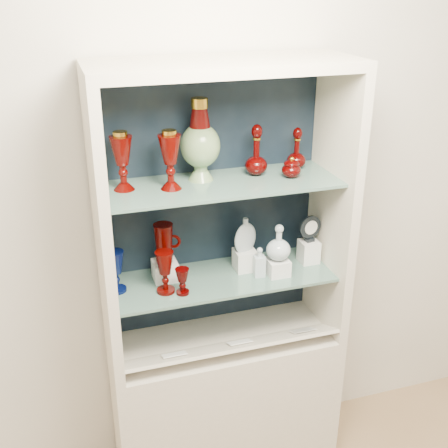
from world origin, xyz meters
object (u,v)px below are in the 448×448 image
object	(u,v)px
pedestal_lamp_left	(122,161)
enamel_urn	(200,140)
cameo_medallion	(310,228)
flat_flask	(245,234)
clear_round_decanter	(279,243)
ruby_goblet_tall	(165,272)
ruby_decanter_a	(257,147)
ruby_decanter_b	(297,147)
ruby_pitcher	(164,243)
cobalt_goblet	(116,271)
pedestal_lamp_right	(170,160)
ruby_goblet_small	(182,281)
lidded_bowl	(291,167)
clear_square_bottle	(259,262)

from	to	relation	value
pedestal_lamp_left	enamel_urn	xyz separation A→B (m)	(0.31, 0.02, 0.05)
enamel_urn	cameo_medallion	bearing A→B (deg)	-5.64
enamel_urn	flat_flask	bearing A→B (deg)	-8.71
pedestal_lamp_left	clear_round_decanter	bearing A→B (deg)	-8.36
ruby_goblet_tall	clear_round_decanter	size ratio (longest dim) A/B	1.17
ruby_decanter_a	cameo_medallion	distance (m)	0.45
pedestal_lamp_left	flat_flask	size ratio (longest dim) A/B	1.46
ruby_decanter_b	ruby_pitcher	bearing A→B (deg)	-177.54
cameo_medallion	cobalt_goblet	bearing A→B (deg)	170.81
pedestal_lamp_left	pedestal_lamp_right	size ratio (longest dim) A/B	0.99
ruby_goblet_small	clear_round_decanter	distance (m)	0.43
enamel_urn	flat_flask	distance (m)	0.45
ruby_goblet_tall	enamel_urn	bearing A→B (deg)	31.72
ruby_goblet_tall	ruby_pitcher	size ratio (longest dim) A/B	1.06
lidded_bowl	cobalt_goblet	distance (m)	0.81
pedestal_lamp_right	ruby_pitcher	xyz separation A→B (m)	(-0.03, 0.06, -0.37)
clear_square_bottle	cameo_medallion	bearing A→B (deg)	12.10
ruby_pitcher	flat_flask	bearing A→B (deg)	11.82
ruby_pitcher	lidded_bowl	bearing A→B (deg)	6.73
clear_square_bottle	flat_flask	bearing A→B (deg)	118.15
lidded_bowl	flat_flask	xyz separation A→B (m)	(-0.17, 0.06, -0.30)
cobalt_goblet	pedestal_lamp_left	bearing A→B (deg)	20.58
clear_round_decanter	ruby_decanter_b	bearing A→B (deg)	47.18
ruby_decanter_a	clear_round_decanter	xyz separation A→B (m)	(0.07, -0.10, -0.39)
pedestal_lamp_right	cameo_medallion	size ratio (longest dim) A/B	1.83
enamel_urn	ruby_goblet_tall	size ratio (longest dim) A/B	1.81
pedestal_lamp_left	ruby_decanter_a	bearing A→B (deg)	1.42
cobalt_goblet	ruby_pitcher	distance (m)	0.22
ruby_decanter_b	pedestal_lamp_left	bearing A→B (deg)	-176.88
cobalt_goblet	ruby_goblet_tall	world-z (taller)	ruby_goblet_tall
cobalt_goblet	ruby_goblet_tall	bearing A→B (deg)	-19.62
pedestal_lamp_right	cobalt_goblet	bearing A→B (deg)	175.04
pedestal_lamp_left	ruby_goblet_tall	size ratio (longest dim) A/B	1.26
cobalt_goblet	clear_square_bottle	distance (m)	0.59
pedestal_lamp_left	ruby_decanter_b	world-z (taller)	pedestal_lamp_left
cameo_medallion	ruby_pitcher	bearing A→B (deg)	167.47
ruby_decanter_a	cameo_medallion	world-z (taller)	ruby_decanter_a
pedestal_lamp_right	ruby_pitcher	bearing A→B (deg)	116.03
pedestal_lamp_left	ruby_goblet_small	xyz separation A→B (m)	(0.19, -0.12, -0.48)
pedestal_lamp_right	enamel_urn	bearing A→B (deg)	26.69
lidded_bowl	ruby_decanter_a	bearing A→B (deg)	150.07
ruby_decanter_a	pedestal_lamp_left	bearing A→B (deg)	-178.58
lidded_bowl	flat_flask	world-z (taller)	lidded_bowl
ruby_pitcher	cameo_medallion	xyz separation A→B (m)	(0.64, -0.04, -0.00)
pedestal_lamp_left	cameo_medallion	bearing A→B (deg)	-1.60
ruby_goblet_small	cameo_medallion	world-z (taller)	cameo_medallion
enamel_urn	ruby_goblet_small	bearing A→B (deg)	-129.72
lidded_bowl	ruby_goblet_small	distance (m)	0.63
ruby_goblet_tall	ruby_pitcher	distance (m)	0.13
pedestal_lamp_left	lidded_bowl	world-z (taller)	pedestal_lamp_left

